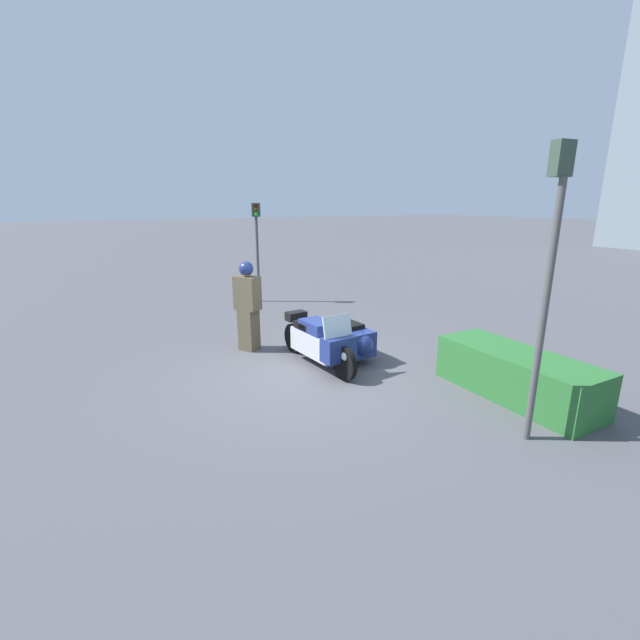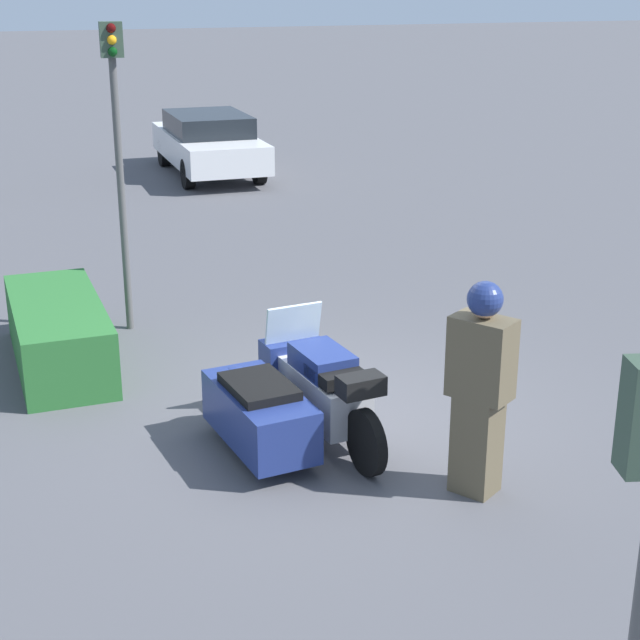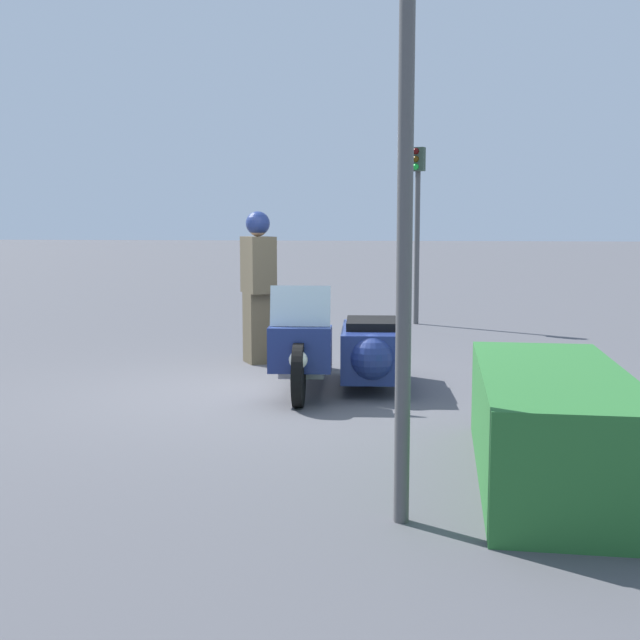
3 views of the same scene
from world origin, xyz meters
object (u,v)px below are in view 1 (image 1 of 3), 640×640
at_px(police_motorcycle, 334,339).
at_px(traffic_light_near, 550,257).
at_px(traffic_light_far, 257,237).
at_px(hedge_bush_curbside, 516,375).
at_px(officer_rider, 248,304).

height_order(police_motorcycle, traffic_light_near, traffic_light_near).
relative_size(police_motorcycle, traffic_light_far, 0.78).
distance_m(police_motorcycle, hedge_bush_curbside, 3.31).
bearing_deg(traffic_light_far, hedge_bush_curbside, 24.66).
height_order(police_motorcycle, officer_rider, officer_rider).
bearing_deg(hedge_bush_curbside, traffic_light_far, -172.01).
bearing_deg(traffic_light_near, officer_rider, 25.98).
bearing_deg(officer_rider, hedge_bush_curbside, 93.92).
distance_m(police_motorcycle, officer_rider, 2.01).
xyz_separation_m(officer_rider, hedge_bush_curbside, (4.27, 3.02, -0.63)).
height_order(officer_rider, traffic_light_far, traffic_light_far).
distance_m(officer_rider, hedge_bush_curbside, 5.27).
relative_size(traffic_light_near, traffic_light_far, 1.23).
height_order(police_motorcycle, traffic_light_far, traffic_light_far).
xyz_separation_m(police_motorcycle, hedge_bush_curbside, (2.78, 1.80, -0.08)).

